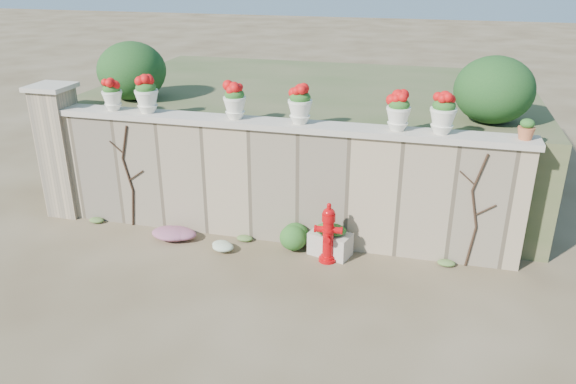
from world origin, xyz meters
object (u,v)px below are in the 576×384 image
(planter_box, at_px, (330,240))
(terracotta_pot, at_px, (526,130))
(urn_pot_0, at_px, (112,95))
(fire_hydrant, at_px, (328,233))

(planter_box, relative_size, terracotta_pot, 2.52)
(planter_box, xyz_separation_m, urn_pot_0, (-3.96, 0.40, 2.11))
(planter_box, distance_m, urn_pot_0, 4.51)
(fire_hydrant, height_order, urn_pot_0, urn_pot_0)
(planter_box, height_order, terracotta_pot, terracotta_pot)
(fire_hydrant, bearing_deg, urn_pot_0, 167.14)
(urn_pot_0, distance_m, terracotta_pot, 6.74)
(terracotta_pot, bearing_deg, urn_pot_0, -180.00)
(urn_pot_0, bearing_deg, terracotta_pot, 0.00)
(fire_hydrant, distance_m, urn_pot_0, 4.42)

